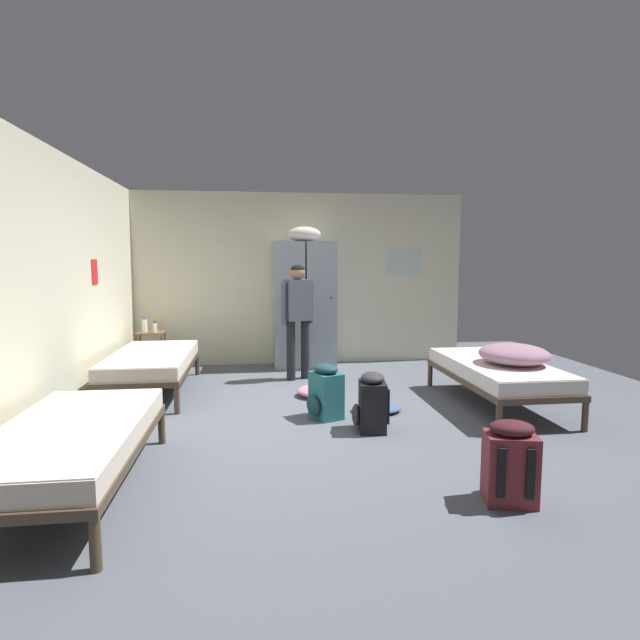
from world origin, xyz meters
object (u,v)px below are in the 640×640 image
(person_traveler, at_px, (298,311))
(backpack_maroon, at_px, (510,463))
(clothes_pile_pink, at_px, (320,391))
(backpack_teal, at_px, (325,392))
(locker_bank, at_px, (305,302))
(shelf_unit, at_px, (151,348))
(bed_left_rear, at_px, (152,361))
(bed_left_front, at_px, (71,440))
(lotion_bottle, at_px, (155,327))
(bedding_heap, at_px, (514,354))
(clothes_pile_denim, at_px, (377,408))
(bed_right, at_px, (497,371))
(water_bottle, at_px, (145,325))
(backpack_black, at_px, (371,403))

(person_traveler, height_order, backpack_maroon, person_traveler)
(backpack_maroon, bearing_deg, clothes_pile_pink, 107.98)
(backpack_teal, bearing_deg, locker_bank, 89.25)
(backpack_teal, bearing_deg, shelf_unit, 131.57)
(bed_left_rear, distance_m, backpack_teal, 2.29)
(locker_bank, xyz_separation_m, shelf_unit, (-2.21, -0.08, -0.62))
(person_traveler, bearing_deg, bed_left_front, -119.36)
(bed_left_front, relative_size, lotion_bottle, 11.99)
(bed_left_front, relative_size, clothes_pile_pink, 3.52)
(shelf_unit, bearing_deg, bedding_heap, -29.93)
(shelf_unit, relative_size, backpack_maroon, 1.04)
(person_traveler, xyz_separation_m, clothes_pile_denim, (0.70, -1.58, -0.88))
(bed_right, bearing_deg, locker_bank, 128.99)
(bed_right, relative_size, clothes_pile_denim, 3.66)
(water_bottle, height_order, backpack_teal, water_bottle)
(locker_bank, bearing_deg, backpack_black, -83.46)
(bed_left_front, distance_m, lotion_bottle, 3.89)
(lotion_bottle, bearing_deg, backpack_teal, -48.89)
(bed_right, height_order, clothes_pile_denim, bed_right)
(bedding_heap, bearing_deg, backpack_teal, -178.85)
(locker_bank, relative_size, lotion_bottle, 13.07)
(bed_left_rear, xyz_separation_m, backpack_teal, (1.92, -1.24, -0.12))
(water_bottle, bearing_deg, person_traveler, -19.49)
(bedding_heap, height_order, clothes_pile_pink, bedding_heap)
(bed_left_rear, height_order, clothes_pile_pink, bed_left_rear)
(backpack_maroon, relative_size, clothes_pile_denim, 1.06)
(shelf_unit, distance_m, bedding_heap, 4.83)
(lotion_bottle, bearing_deg, bed_left_front, -87.34)
(bedding_heap, relative_size, person_traveler, 0.49)
(shelf_unit, distance_m, clothes_pile_denim, 3.60)
(bed_left_front, distance_m, backpack_teal, 2.42)
(locker_bank, bearing_deg, bed_left_front, -116.12)
(clothes_pile_denim, bearing_deg, backpack_maroon, -79.43)
(shelf_unit, height_order, lotion_bottle, lotion_bottle)
(bed_left_front, height_order, bedding_heap, bedding_heap)
(water_bottle, height_order, backpack_maroon, water_bottle)
(backpack_maroon, bearing_deg, lotion_bottle, 125.12)
(backpack_teal, bearing_deg, backpack_black, -49.28)
(backpack_teal, bearing_deg, lotion_bottle, 131.11)
(shelf_unit, height_order, backpack_black, shelf_unit)
(backpack_maroon, bearing_deg, backpack_black, 111.10)
(bed_left_front, height_order, bed_left_rear, same)
(lotion_bottle, bearing_deg, person_traveler, -19.32)
(backpack_maroon, bearing_deg, bed_left_front, 170.74)
(locker_bank, xyz_separation_m, clothes_pile_pink, (0.02, -1.69, -0.91))
(bedding_heap, distance_m, backpack_maroon, 2.26)
(person_traveler, bearing_deg, lotion_bottle, 160.68)
(backpack_teal, bearing_deg, bed_right, 6.20)
(locker_bank, distance_m, person_traveler, 0.82)
(lotion_bottle, xyz_separation_m, backpack_teal, (2.10, -2.41, -0.38))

